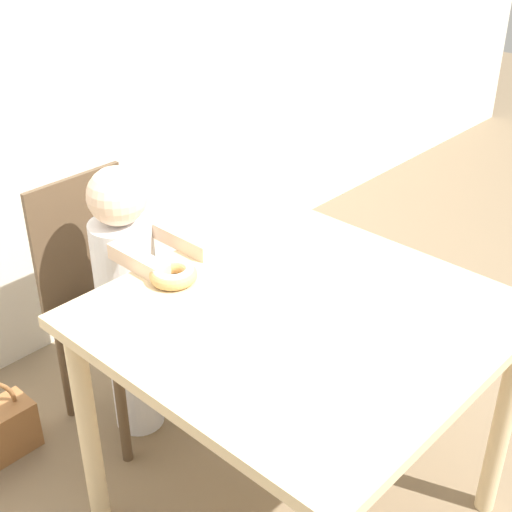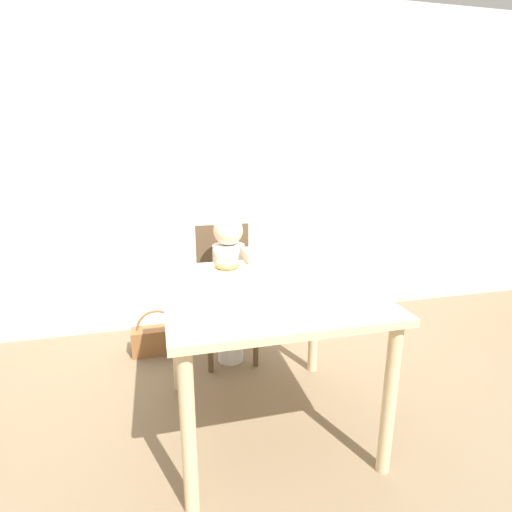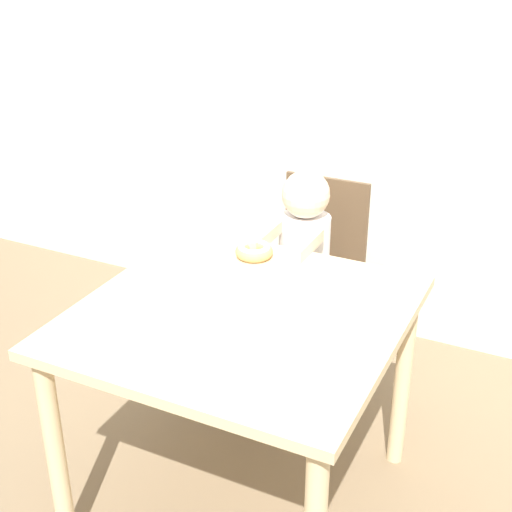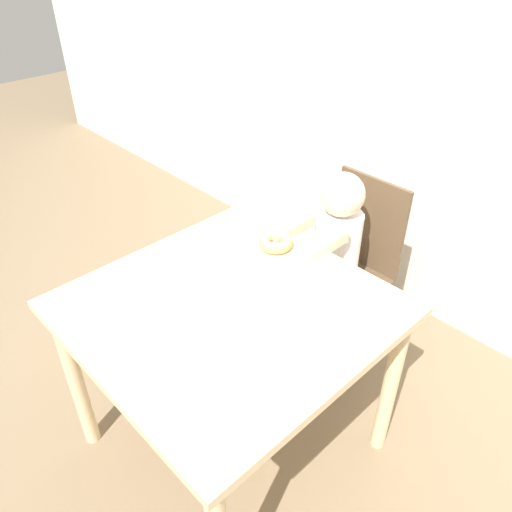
% 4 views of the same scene
% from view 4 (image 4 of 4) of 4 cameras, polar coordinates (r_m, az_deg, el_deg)
% --- Properties ---
extents(ground_plane, '(12.00, 12.00, 0.00)m').
position_cam_4_polar(ground_plane, '(2.30, -2.47, -20.28)').
color(ground_plane, '#7A664C').
extents(wall_back, '(8.00, 0.05, 2.50)m').
position_cam_4_polar(wall_back, '(2.50, 22.07, 17.87)').
color(wall_back, silver).
rests_on(wall_back, ground_plane).
extents(dining_table, '(0.99, 0.99, 0.77)m').
position_cam_4_polar(dining_table, '(1.79, -3.01, -8.18)').
color(dining_table, beige).
rests_on(dining_table, ground_plane).
extents(chair, '(0.37, 0.40, 0.91)m').
position_cam_4_polar(chair, '(2.43, 10.49, -1.69)').
color(chair, brown).
rests_on(chair, ground_plane).
extents(child_figure, '(0.22, 0.42, 1.01)m').
position_cam_4_polar(child_figure, '(2.30, 8.84, -1.40)').
color(child_figure, white).
rests_on(child_figure, ground_plane).
extents(donut, '(0.14, 0.14, 0.05)m').
position_cam_4_polar(donut, '(1.98, 2.26, 1.63)').
color(donut, tan).
rests_on(donut, dining_table).
extents(napkin, '(0.35, 0.35, 0.00)m').
position_cam_4_polar(napkin, '(1.76, -2.55, -4.34)').
color(napkin, white).
rests_on(napkin, dining_table).
extents(handbag, '(0.35, 0.14, 0.33)m').
position_cam_4_polar(handbag, '(2.95, 3.58, -2.26)').
color(handbag, brown).
rests_on(handbag, ground_plane).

